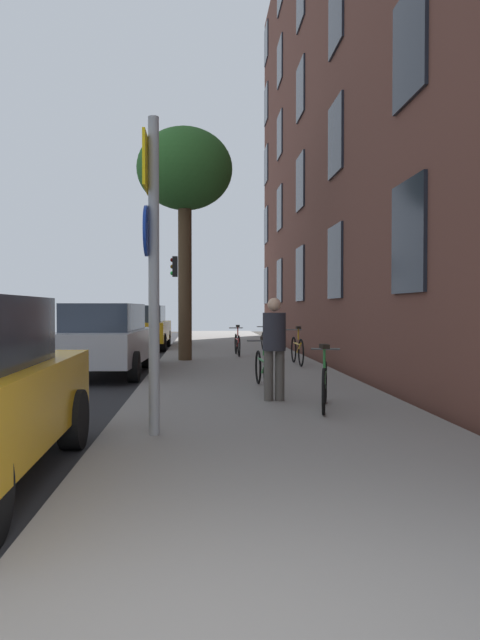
# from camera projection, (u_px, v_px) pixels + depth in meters

# --- Properties ---
(ground_plane) EXTENTS (41.80, 41.80, 0.00)m
(ground_plane) POSITION_uv_depth(u_px,v_px,m) (114.00, 361.00, 16.80)
(ground_plane) COLOR #332D28
(road_asphalt) EXTENTS (7.00, 38.00, 0.01)m
(road_asphalt) POSITION_uv_depth(u_px,v_px,m) (40.00, 361.00, 16.66)
(road_asphalt) COLOR #232326
(road_asphalt) RESTS_ON ground
(sidewalk) EXTENTS (4.20, 38.00, 0.12)m
(sidewalk) POSITION_uv_depth(u_px,v_px,m) (234.00, 358.00, 17.04)
(sidewalk) COLOR gray
(sidewalk) RESTS_ON ground
(building_facade) EXTENTS (0.56, 27.00, 16.16)m
(building_facade) POSITION_uv_depth(u_px,v_px,m) (325.00, 80.00, 16.56)
(building_facade) COLOR brown
(building_facade) RESTS_ON ground
(sign_post) EXTENTS (0.16, 0.60, 3.52)m
(sign_post) POSITION_uv_depth(u_px,v_px,m) (152.00, 253.00, 6.38)
(sign_post) COLOR gray
(sign_post) RESTS_ON sidewalk
(traffic_light) EXTENTS (0.43, 0.24, 3.49)m
(traffic_light) POSITION_uv_depth(u_px,v_px,m) (177.00, 283.00, 22.65)
(traffic_light) COLOR black
(traffic_light) RESTS_ON sidewalk
(tree_near) EXTENTS (2.59, 2.59, 6.28)m
(tree_near) POSITION_uv_depth(u_px,v_px,m) (185.00, 173.00, 15.61)
(tree_near) COLOR #4C3823
(tree_near) RESTS_ON sidewalk
(bicycle_0) EXTENTS (0.52, 1.55, 0.91)m
(bicycle_0) POSITION_uv_depth(u_px,v_px,m) (325.00, 384.00, 8.06)
(bicycle_0) COLOR black
(bicycle_0) RESTS_ON sidewalk
(bicycle_1) EXTENTS (0.42, 1.71, 0.91)m
(bicycle_1) POSITION_uv_depth(u_px,v_px,m) (262.00, 368.00, 10.18)
(bicycle_1) COLOR black
(bicycle_1) RESTS_ON sidewalk
(bicycle_2) EXTENTS (0.42, 1.73, 0.96)m
(bicycle_2) POSITION_uv_depth(u_px,v_px,m) (297.00, 350.00, 14.42)
(bicycle_2) COLOR black
(bicycle_2) RESTS_ON sidewalk
(bicycle_3) EXTENTS (0.42, 1.66, 0.91)m
(bicycle_3) POSITION_uv_depth(u_px,v_px,m) (237.00, 344.00, 17.23)
(bicycle_3) COLOR black
(bicycle_3) RESTS_ON sidewalk
(bicycle_4) EXTENTS (0.42, 1.56, 0.90)m
(bicycle_4) POSITION_uv_depth(u_px,v_px,m) (266.00, 340.00, 18.99)
(bicycle_4) COLOR black
(bicycle_4) RESTS_ON sidewalk
(pedestrian_0) EXTENTS (0.46, 0.46, 1.57)m
(pedestrian_0) POSITION_uv_depth(u_px,v_px,m) (274.00, 342.00, 8.76)
(pedestrian_0) COLOR #4C4742
(pedestrian_0) RESTS_ON sidewalk
(car_1) EXTENTS (1.91, 4.46, 1.62)m
(car_1) POSITION_uv_depth(u_px,v_px,m) (106.00, 338.00, 13.10)
(car_1) COLOR #B7B7BC
(car_1) RESTS_ON road_asphalt
(car_2) EXTENTS (1.95, 4.35, 1.62)m
(car_2) POSITION_uv_depth(u_px,v_px,m) (142.00, 327.00, 21.41)
(car_2) COLOR orange
(car_2) RESTS_ON road_asphalt
(car_3) EXTENTS (1.88, 4.25, 1.62)m
(car_3) POSITION_uv_depth(u_px,v_px,m) (145.00, 322.00, 29.67)
(car_3) COLOR #B7B7BC
(car_3) RESTS_ON road_asphalt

